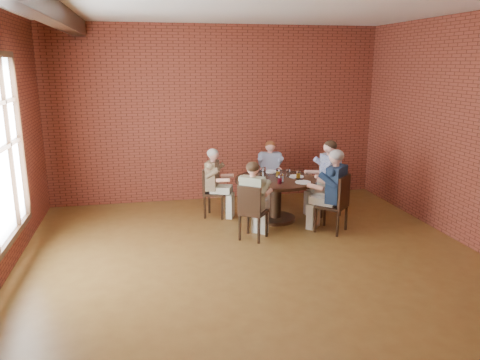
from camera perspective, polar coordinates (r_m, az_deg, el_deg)
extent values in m
plane|color=brown|center=(6.37, 2.52, -10.81)|extent=(7.00, 7.00, 0.00)
plane|color=brown|center=(9.26, -2.82, 7.99)|extent=(7.00, 0.00, 7.00)
plane|color=brown|center=(2.74, 21.66, -7.99)|extent=(7.00, 0.00, 7.00)
cube|color=black|center=(5.71, -23.15, 18.94)|extent=(0.22, 6.90, 0.26)
cube|color=black|center=(6.60, -26.36, -6.66)|extent=(0.10, 2.16, 0.08)
cube|color=black|center=(7.31, -25.40, 4.62)|extent=(0.10, 0.08, 2.20)
cylinder|color=black|center=(8.26, 4.30, -4.66)|extent=(0.70, 0.70, 0.06)
cylinder|color=black|center=(8.17, 4.34, -2.54)|extent=(0.20, 0.20, 0.64)
cylinder|color=#311E11|center=(8.07, 4.39, 0.01)|extent=(1.41, 1.41, 0.05)
cube|color=black|center=(8.59, 10.46, -1.35)|extent=(0.49, 0.49, 0.04)
cube|color=black|center=(8.62, 11.67, 0.49)|extent=(0.10, 0.43, 0.50)
cylinder|color=black|center=(8.72, 8.72, -2.58)|extent=(0.04, 0.04, 0.41)
cylinder|color=black|center=(8.41, 9.92, -3.26)|extent=(0.04, 0.04, 0.41)
cylinder|color=black|center=(8.90, 10.84, -2.33)|extent=(0.04, 0.04, 0.41)
cylinder|color=black|center=(8.59, 12.10, -2.99)|extent=(0.04, 0.04, 0.41)
cube|color=black|center=(9.11, 3.66, -0.25)|extent=(0.43, 0.43, 0.04)
cube|color=black|center=(9.21, 3.58, 1.42)|extent=(0.38, 0.10, 0.43)
cylinder|color=black|center=(9.00, 2.73, -1.90)|extent=(0.04, 0.04, 0.41)
cylinder|color=black|center=(9.03, 4.73, -1.88)|extent=(0.04, 0.04, 0.41)
cylinder|color=black|center=(9.30, 2.57, -1.37)|extent=(0.04, 0.04, 0.41)
cylinder|color=black|center=(9.33, 4.50, -1.34)|extent=(0.04, 0.04, 0.41)
cube|color=black|center=(8.33, -3.01, -1.62)|extent=(0.49, 0.49, 0.04)
cube|color=black|center=(8.31, -4.16, 0.00)|extent=(0.18, 0.36, 0.43)
cylinder|color=black|center=(8.21, -2.18, -3.48)|extent=(0.04, 0.04, 0.41)
cylinder|color=black|center=(8.50, -1.70, -2.85)|extent=(0.04, 0.04, 0.41)
cylinder|color=black|center=(8.28, -4.31, -3.35)|extent=(0.04, 0.04, 0.41)
cylinder|color=black|center=(8.57, -3.77, -2.73)|extent=(0.04, 0.04, 0.41)
cube|color=black|center=(7.27, 1.64, -3.96)|extent=(0.53, 0.53, 0.04)
cube|color=black|center=(7.05, 1.12, -2.52)|extent=(0.33, 0.26, 0.43)
cylinder|color=black|center=(7.43, 3.25, -5.42)|extent=(0.04, 0.04, 0.41)
cylinder|color=black|center=(7.54, 0.99, -5.09)|extent=(0.04, 0.04, 0.41)
cylinder|color=black|center=(7.15, 2.31, -6.19)|extent=(0.04, 0.04, 0.41)
cylinder|color=black|center=(7.27, -0.03, -5.84)|extent=(0.04, 0.04, 0.41)
cube|color=black|center=(7.73, 11.09, -3.12)|extent=(0.62, 0.62, 0.04)
cube|color=black|center=(7.59, 12.57, -1.40)|extent=(0.34, 0.34, 0.50)
cylinder|color=black|center=(8.03, 10.27, -4.11)|extent=(0.04, 0.04, 0.41)
cylinder|color=black|center=(7.70, 9.18, -4.86)|extent=(0.04, 0.04, 0.41)
cylinder|color=black|center=(7.90, 12.80, -4.53)|extent=(0.04, 0.04, 0.41)
cylinder|color=black|center=(7.57, 11.80, -5.32)|extent=(0.04, 0.04, 0.41)
cylinder|color=white|center=(8.21, 6.85, 0.43)|extent=(0.26, 0.26, 0.01)
cylinder|color=white|center=(8.55, 3.81, 1.06)|extent=(0.26, 0.26, 0.01)
cylinder|color=white|center=(8.00, 1.70, 0.17)|extent=(0.26, 0.26, 0.01)
cylinder|color=white|center=(7.83, 7.68, -0.26)|extent=(0.26, 0.26, 0.01)
cylinder|color=white|center=(8.17, 5.89, 0.85)|extent=(0.07, 0.07, 0.14)
cylinder|color=white|center=(8.19, 4.65, 0.91)|extent=(0.07, 0.07, 0.14)
cylinder|color=white|center=(8.28, 2.93, 1.09)|extent=(0.07, 0.07, 0.14)
cylinder|color=white|center=(8.15, 2.82, 0.87)|extent=(0.07, 0.07, 0.14)
cylinder|color=white|center=(7.93, 2.83, 0.50)|extent=(0.07, 0.07, 0.14)
cylinder|color=white|center=(7.72, 4.86, 0.08)|extent=(0.07, 0.07, 0.14)
cylinder|color=white|center=(7.85, 5.11, 0.31)|extent=(0.07, 0.07, 0.14)
cylinder|color=white|center=(8.07, 7.12, 0.65)|extent=(0.07, 0.07, 0.14)
cube|color=black|center=(8.06, 7.16, 0.15)|extent=(0.11, 0.16, 0.01)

